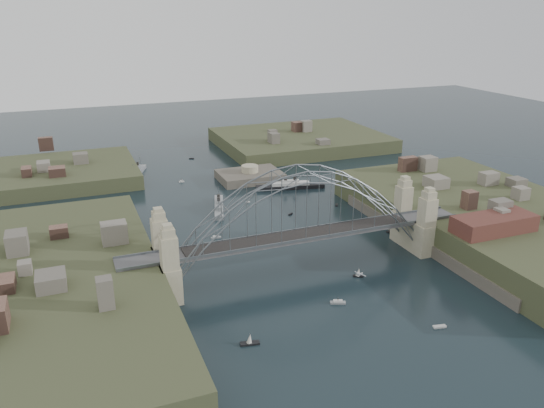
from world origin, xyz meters
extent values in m
plane|color=black|center=(0.00, 0.00, 0.00)|extent=(500.00, 500.00, 0.00)
cube|color=#4F4F51|center=(0.00, 0.00, 8.00)|extent=(84.00, 6.00, 0.70)
cube|color=slate|center=(0.00, -3.00, 8.55)|extent=(84.00, 0.25, 0.50)
cube|color=slate|center=(0.00, 3.00, 8.55)|extent=(84.00, 0.25, 0.50)
cube|color=black|center=(0.00, 0.00, 8.55)|extent=(55.20, 5.20, 0.35)
cube|color=tan|center=(-31.50, -5.00, 8.85)|extent=(3.40, 3.40, 17.70)
cube|color=tan|center=(-31.50, 5.00, 8.85)|extent=(3.40, 3.40, 17.70)
cube|color=tan|center=(31.50, -5.00, 8.85)|extent=(3.40, 3.40, 17.70)
cube|color=tan|center=(31.50, 5.00, 8.85)|extent=(3.40, 3.40, 17.70)
cube|color=tan|center=(-31.50, 0.00, 4.00)|extent=(4.08, 13.80, 8.00)
cube|color=tan|center=(31.50, 0.00, 4.00)|extent=(4.08, 13.80, 8.00)
cube|color=#393F24|center=(-58.00, 0.00, 2.00)|extent=(50.00, 90.00, 12.00)
cube|color=#50493E|center=(-35.50, 0.00, 1.00)|extent=(6.00, 70.00, 4.00)
cube|color=#393F24|center=(58.00, 0.00, 2.00)|extent=(50.00, 90.00, 12.00)
cube|color=#50493E|center=(35.50, 0.00, 1.00)|extent=(6.00, 70.00, 4.00)
cube|color=#393F24|center=(-55.00, 95.00, 0.50)|extent=(60.00, 45.00, 9.00)
cube|color=#393F24|center=(50.00, 110.00, 0.75)|extent=(70.00, 55.00, 9.50)
cube|color=#50493E|center=(12.00, 70.00, -0.50)|extent=(22.00, 16.00, 7.00)
cylinder|color=tan|center=(12.00, 70.00, 4.20)|extent=(6.00, 6.00, 2.40)
cube|color=#592D26|center=(44.00, -14.00, 10.00)|extent=(20.00, 8.00, 4.00)
cube|color=#4F4F51|center=(39.00, -28.00, 0.70)|extent=(4.00, 22.00, 1.40)
cube|color=gray|center=(-6.72, 45.36, 0.43)|extent=(7.72, 19.22, 1.71)
cube|color=gray|center=(-6.72, 45.36, 1.71)|extent=(4.74, 10.71, 1.28)
cube|color=gray|center=(-6.72, 45.36, 2.67)|extent=(2.67, 5.02, 0.86)
cylinder|color=black|center=(-7.09, 44.06, 3.42)|extent=(0.92, 0.92, 1.71)
cylinder|color=black|center=(-6.35, 46.65, 3.42)|extent=(0.92, 0.92, 1.71)
cylinder|color=slate|center=(-8.30, 39.80, 3.21)|extent=(0.17, 0.17, 4.28)
cylinder|color=slate|center=(-5.15, 50.91, 3.21)|extent=(0.17, 0.17, 4.28)
cube|color=gray|center=(-24.49, 91.89, 0.44)|extent=(8.83, 17.26, 1.76)
cube|color=gray|center=(-24.49, 91.89, 1.76)|extent=(5.31, 9.67, 1.32)
cube|color=gray|center=(-24.49, 91.89, 2.75)|extent=(2.88, 4.59, 0.88)
cylinder|color=black|center=(-24.95, 90.74, 3.53)|extent=(0.87, 0.87, 1.76)
cylinder|color=black|center=(-24.03, 93.03, 3.53)|extent=(0.87, 0.87, 1.76)
cylinder|color=slate|center=(-26.46, 86.98, 3.31)|extent=(0.18, 0.18, 4.41)
cylinder|color=slate|center=(-22.51, 96.80, 3.31)|extent=(0.18, 0.18, 4.41)
cube|color=black|center=(21.59, 55.68, 0.43)|extent=(23.61, 8.21, 1.71)
cube|color=silver|center=(21.59, 55.68, 1.71)|extent=(13.12, 5.14, 1.28)
cube|color=silver|center=(21.59, 55.68, 2.67)|extent=(6.11, 2.99, 0.85)
cylinder|color=black|center=(19.99, 56.04, 3.41)|extent=(1.15, 1.15, 1.71)
cylinder|color=black|center=(23.20, 55.33, 3.41)|extent=(1.15, 1.15, 1.71)
cylinder|color=slate|center=(14.72, 57.21, 3.20)|extent=(0.17, 0.17, 4.27)
cylinder|color=slate|center=(28.47, 54.16, 3.20)|extent=(0.17, 0.17, 4.27)
cube|color=silver|center=(3.77, -20.96, 7.64)|extent=(1.38, 0.73, 0.24)
cube|color=silver|center=(3.77, -20.96, 7.68)|extent=(1.20, 2.67, 0.05)
cube|color=silver|center=(3.12, -21.21, 7.77)|extent=(0.43, 0.86, 0.30)
cube|color=silver|center=(-13.78, 24.07, 0.15)|extent=(2.72, 1.10, 0.45)
cube|color=silver|center=(-13.78, 24.07, 0.55)|extent=(1.65, 0.87, 0.40)
cylinder|color=black|center=(-13.78, 24.07, 1.00)|extent=(0.16, 0.16, 0.70)
cube|color=silver|center=(11.87, 33.00, 0.15)|extent=(1.73, 1.56, 0.45)
cube|color=silver|center=(0.54, -18.10, 0.15)|extent=(3.37, 2.21, 0.45)
cube|color=silver|center=(0.54, -18.10, 0.55)|extent=(2.12, 1.57, 0.40)
cylinder|color=black|center=(0.54, -18.10, 1.00)|extent=(0.16, 0.16, 0.70)
cube|color=silver|center=(28.47, 35.00, 0.15)|extent=(1.73, 2.30, 0.45)
cube|color=silver|center=(-32.68, 59.77, 0.15)|extent=(2.97, 4.10, 0.45)
cube|color=silver|center=(-32.68, 59.77, 0.55)|extent=(2.07, 2.61, 0.40)
cylinder|color=black|center=(-32.68, 59.77, 1.00)|extent=(0.16, 0.16, 0.70)
cube|color=silver|center=(3.45, 47.54, 0.15)|extent=(1.47, 0.94, 0.45)
cube|color=silver|center=(14.57, -33.29, 0.15)|extent=(2.70, 1.34, 0.45)
cube|color=silver|center=(-11.43, 76.47, 0.15)|extent=(1.80, 0.66, 0.45)
cube|color=silver|center=(-11.43, 76.47, 0.55)|extent=(1.09, 0.54, 0.40)
cylinder|color=black|center=(-11.43, 76.47, 1.00)|extent=(0.16, 0.16, 0.70)
cube|color=silver|center=(32.11, 10.42, 0.15)|extent=(2.48, 0.85, 0.45)
cube|color=silver|center=(-21.37, -25.03, 0.15)|extent=(3.73, 1.82, 0.45)
cylinder|color=slate|center=(-21.37, -25.03, 1.20)|extent=(0.08, 0.08, 2.20)
cone|color=silver|center=(-21.37, -25.03, 1.20)|extent=(1.40, 1.21, 1.92)
cube|color=silver|center=(-0.64, 106.07, 0.15)|extent=(2.08, 1.32, 0.45)
cube|color=silver|center=(-41.07, 35.67, 0.15)|extent=(2.35, 1.26, 0.45)
cylinder|color=slate|center=(-41.07, 35.67, 1.20)|extent=(0.08, 0.08, 2.20)
cone|color=silver|center=(-41.07, 35.67, 1.20)|extent=(1.44, 1.27, 1.92)
cube|color=silver|center=(10.57, -9.21, 0.15)|extent=(2.50, 1.70, 0.45)
cylinder|color=slate|center=(10.57, -9.21, 1.20)|extent=(0.08, 0.08, 2.20)
cone|color=silver|center=(10.57, -9.21, 1.20)|extent=(1.54, 1.42, 1.92)
cube|color=silver|center=(30.82, 84.25, 0.15)|extent=(2.90, 2.67, 0.45)
cylinder|color=slate|center=(30.82, 84.25, 1.20)|extent=(0.08, 0.08, 2.20)
cone|color=silver|center=(30.82, 84.25, 1.20)|extent=(1.59, 1.57, 1.92)
camera|label=1|loc=(-48.49, -104.84, 58.02)|focal=35.62mm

